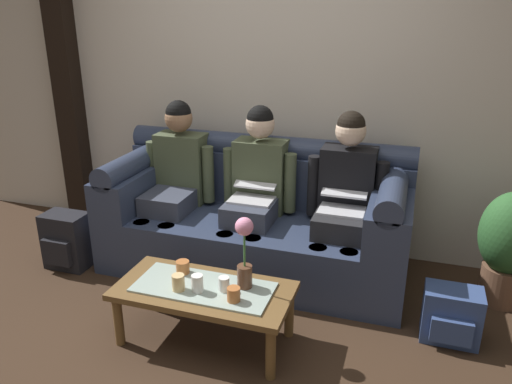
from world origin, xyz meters
TOP-DOWN VIEW (x-y plane):
  - ground_plane at (0.00, 0.00)m, footprint 14.00×14.00m
  - back_wall_patterned at (0.00, 1.70)m, footprint 6.00×0.12m
  - timber_pillar at (-1.86, 1.58)m, footprint 0.20×0.20m
  - couch at (-0.00, 1.17)m, footprint 2.21×0.88m
  - person_left at (-0.65, 1.17)m, footprint 0.56×0.67m
  - person_middle at (0.00, 1.17)m, footprint 0.56×0.67m
  - person_right at (0.65, 1.17)m, footprint 0.56×0.67m
  - coffee_table at (0.00, 0.19)m, footprint 1.03×0.50m
  - flower_vase at (0.23, 0.26)m, footprint 0.10×0.10m
  - cup_near_left at (0.13, 0.19)m, footprint 0.06×0.06m
  - cup_near_right at (-0.12, 0.11)m, footprint 0.07×0.07m
  - cup_far_center at (0.22, 0.11)m, footprint 0.07×0.07m
  - cup_far_left at (-0.18, 0.30)m, footprint 0.08×0.08m
  - cup_far_right at (-0.01, 0.13)m, footprint 0.07×0.07m
  - backpack_left at (-1.36, 0.70)m, footprint 0.33×0.26m
  - backpack_right at (1.38, 0.65)m, footprint 0.33×0.25m
  - potted_plant at (1.72, 1.20)m, footprint 0.40×0.40m

SIDE VIEW (x-z plane):
  - ground_plane at x=0.00m, z-range 0.00..0.00m
  - backpack_right at x=1.38m, z-range 0.00..0.33m
  - backpack_left at x=-1.36m, z-range 0.00..0.43m
  - coffee_table at x=0.00m, z-range 0.13..0.49m
  - couch at x=0.00m, z-range -0.11..0.85m
  - cup_far_left at x=-0.18m, z-range 0.37..0.44m
  - cup_far_center at x=0.22m, z-range 0.37..0.45m
  - cup_near_left at x=0.13m, z-range 0.37..0.45m
  - cup_near_right at x=-0.12m, z-range 0.37..0.46m
  - cup_far_right at x=-0.01m, z-range 0.37..0.47m
  - potted_plant at x=1.72m, z-range 0.04..0.82m
  - flower_vase at x=0.23m, z-range 0.38..0.81m
  - person_middle at x=0.00m, z-range 0.05..1.27m
  - person_right at x=0.65m, z-range 0.05..1.27m
  - person_left at x=-0.65m, z-range 0.05..1.27m
  - back_wall_patterned at x=0.00m, z-range 0.00..2.90m
  - timber_pillar at x=-1.86m, z-range 0.00..2.90m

